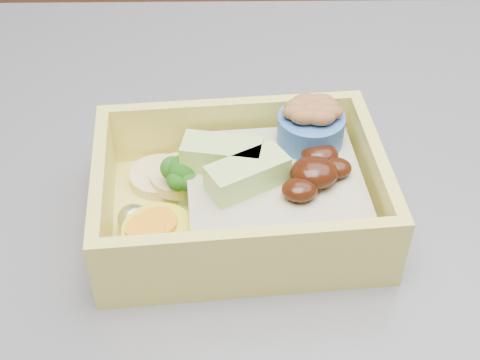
{
  "coord_description": "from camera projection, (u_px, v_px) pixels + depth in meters",
  "views": [
    {
      "loc": [
        0.05,
        -0.31,
        1.24
      ],
      "look_at": [
        0.06,
        0.01,
        0.96
      ],
      "focal_mm": 50.0,
      "sensor_mm": 36.0,
      "label": 1
    }
  ],
  "objects": [
    {
      "name": "bento_box",
      "position": [
        249.0,
        190.0,
        0.44
      ],
      "size": [
        0.2,
        0.15,
        0.07
      ],
      "rotation": [
        0.0,
        0.0,
        0.09
      ],
      "color": "#E5DB5E",
      "rests_on": "island"
    }
  ]
}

